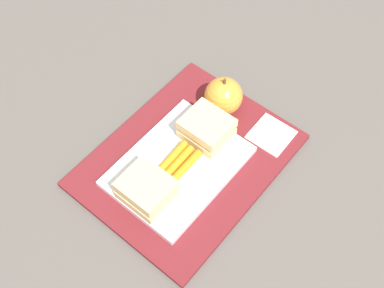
% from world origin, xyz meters
% --- Properties ---
extents(ground_plane, '(2.40, 2.40, 0.00)m').
position_xyz_m(ground_plane, '(0.00, 0.00, 0.00)').
color(ground_plane, '#56514C').
extents(lunchbag_mat, '(0.36, 0.28, 0.01)m').
position_xyz_m(lunchbag_mat, '(0.00, 0.00, 0.01)').
color(lunchbag_mat, maroon).
rests_on(lunchbag_mat, ground_plane).
extents(food_tray, '(0.23, 0.17, 0.01)m').
position_xyz_m(food_tray, '(-0.03, 0.00, 0.02)').
color(food_tray, white).
rests_on(food_tray, lunchbag_mat).
extents(sandwich_half_left, '(0.07, 0.08, 0.04)m').
position_xyz_m(sandwich_half_left, '(-0.10, 0.00, 0.04)').
color(sandwich_half_left, '#DBC189').
rests_on(sandwich_half_left, food_tray).
extents(sandwich_half_right, '(0.07, 0.08, 0.04)m').
position_xyz_m(sandwich_half_right, '(0.05, 0.00, 0.04)').
color(sandwich_half_right, '#DBC189').
rests_on(sandwich_half_right, food_tray).
extents(carrot_sticks_bundle, '(0.08, 0.04, 0.02)m').
position_xyz_m(carrot_sticks_bundle, '(-0.03, -0.00, 0.03)').
color(carrot_sticks_bundle, orange).
rests_on(carrot_sticks_bundle, food_tray).
extents(apple, '(0.07, 0.07, 0.08)m').
position_xyz_m(apple, '(0.13, 0.02, 0.05)').
color(apple, gold).
rests_on(apple, lunchbag_mat).
extents(paper_napkin, '(0.07, 0.07, 0.00)m').
position_xyz_m(paper_napkin, '(0.14, -0.09, 0.01)').
color(paper_napkin, white).
rests_on(paper_napkin, lunchbag_mat).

